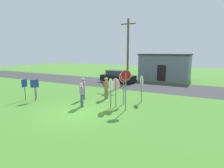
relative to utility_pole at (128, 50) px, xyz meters
The scene contains 16 objects.
ground_plane 12.35m from the utility_pole, 81.96° to the right, with size 80.00×80.00×0.00m, color #47842D.
street_asphalt 4.30m from the utility_pole, 16.48° to the right, with size 60.00×6.40×0.01m, color #38383A.
building_background 6.85m from the utility_pole, 60.92° to the left, with size 6.63×3.99×3.51m.
utility_pole is the anchor object (origin of this frame).
parked_car_on_street 3.58m from the utility_pole, 169.09° to the left, with size 4.41×2.24×1.51m.
stop_sign_rear_left 10.17m from the utility_pole, 71.41° to the right, with size 0.76×0.34×2.00m.
stop_sign_nearest 8.77m from the utility_pole, 59.44° to the right, with size 0.50×0.65×2.02m.
stop_sign_far_back 10.54m from the utility_pole, 73.05° to the right, with size 0.59×0.55×2.05m.
stop_sign_rear_right 9.31m from the utility_pole, 68.54° to the right, with size 0.42×0.69×2.39m.
stop_sign_center_cluster 10.77m from the utility_pole, 67.39° to the right, with size 0.59×0.35×2.66m.
person_with_sunhat 8.33m from the utility_pole, 79.63° to the right, with size 0.42×0.56×1.74m.
person_in_blue 9.25m from the utility_pole, 90.29° to the right, with size 0.33×0.54×1.74m.
person_holding_notes 10.88m from the utility_pole, 84.36° to the right, with size 0.48×0.39×1.69m.
info_panel_leftmost 12.10m from the utility_pole, 109.96° to the right, with size 0.15×0.59×1.65m.
info_panel_middle 11.64m from the utility_pole, 106.03° to the right, with size 0.37×0.50×1.67m.
info_panel_rightmost 11.32m from the utility_pole, 109.32° to the right, with size 0.10×0.60×1.56m.
Camera 1 is at (7.20, -9.07, 3.80)m, focal length 30.15 mm.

